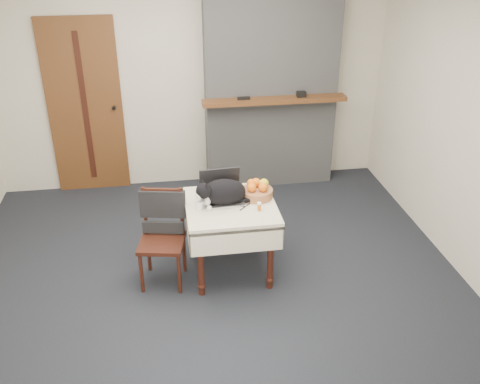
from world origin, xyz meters
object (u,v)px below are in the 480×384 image
at_px(fruit_basket, 257,191).
at_px(chair, 162,223).
at_px(side_table, 231,216).
at_px(laptop, 221,192).
at_px(cream_jar, 199,205).
at_px(cat, 224,192).
at_px(pill_bottle, 259,206).
at_px(door, 85,108).

relative_size(fruit_basket, chair, 0.32).
height_order(side_table, laptop, laptop).
bearing_deg(cream_jar, cat, 15.07).
relative_size(side_table, cat, 1.39).
bearing_deg(chair, pill_bottle, -0.31).
distance_m(door, fruit_basket, 2.48).
relative_size(door, pill_bottle, 26.71).
distance_m(door, pill_bottle, 2.65).
distance_m(side_table, cat, 0.23).
height_order(door, cream_jar, door).
relative_size(pill_bottle, chair, 0.09).
xyz_separation_m(door, cat, (1.33, -1.93, -0.19)).
distance_m(door, cat, 2.35).
bearing_deg(fruit_basket, pill_bottle, -96.06).
relative_size(door, cat, 3.56).
bearing_deg(cat, door, 105.74).
distance_m(laptop, cat, 0.10).
distance_m(fruit_basket, chair, 0.88).
bearing_deg(fruit_basket, door, 131.52).
bearing_deg(laptop, door, 121.57).
xyz_separation_m(cream_jar, fruit_basket, (0.53, 0.14, 0.03)).
xyz_separation_m(side_table, chair, (-0.60, 0.02, -0.04)).
distance_m(side_table, fruit_basket, 0.32).
height_order(cat, pill_bottle, cat).
distance_m(cream_jar, chair, 0.38).
bearing_deg(chair, fruit_basket, 16.39).
distance_m(pill_bottle, fruit_basket, 0.25).
relative_size(cream_jar, pill_bottle, 1.00).
distance_m(door, chair, 2.13).
xyz_separation_m(cat, fruit_basket, (0.30, 0.08, -0.05)).
relative_size(cream_jar, fruit_basket, 0.27).
height_order(cat, cream_jar, cat).
height_order(side_table, cat, cat).
relative_size(cream_jar, chair, 0.09).
bearing_deg(cat, fruit_basket, -3.57).
bearing_deg(pill_bottle, laptop, 139.34).
relative_size(laptop, cream_jar, 5.07).
xyz_separation_m(door, side_table, (1.38, -1.95, -0.41)).
bearing_deg(chair, side_table, 8.92).
bearing_deg(laptop, side_table, -62.11).
xyz_separation_m(door, laptop, (1.32, -1.84, -0.23)).
height_order(cream_jar, fruit_basket, fruit_basket).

